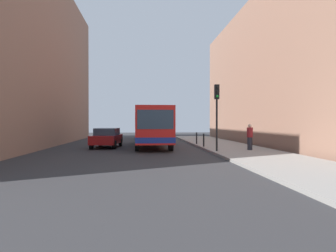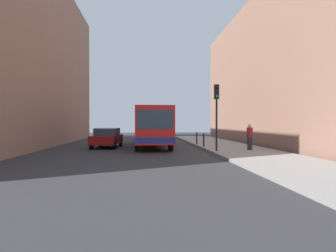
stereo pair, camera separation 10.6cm
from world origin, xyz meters
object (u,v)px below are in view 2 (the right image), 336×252
bus (151,125)px  pedestrian_near_signal (250,137)px  bollard_near (204,140)px  car_behind_bus (145,132)px  traffic_light (217,105)px  bollard_mid (197,138)px  car_beside_bus (107,137)px

bus → pedestrian_near_signal: bearing=138.0°
bollard_near → car_behind_bus: bearing=107.3°
bollard_near → bus: bearing=148.1°
traffic_light → bollard_mid: size_ratio=4.32×
car_beside_bus → traffic_light: 9.29m
traffic_light → car_beside_bus: bearing=144.1°
car_beside_bus → car_behind_bus: same height
bus → bollard_near: (3.78, -2.36, -1.10)m
car_beside_bus → traffic_light: traffic_light is taller
bus → pedestrian_near_signal: (6.19, -5.36, -0.75)m
car_beside_bus → pedestrian_near_signal: (9.61, -4.70, 0.20)m
bollard_mid → pedestrian_near_signal: pedestrian_near_signal is taller
bus → car_beside_bus: size_ratio=2.45×
bollard_mid → car_behind_bus: bearing=111.8°
traffic_light → bollard_near: (-0.10, 3.58, -2.38)m
pedestrian_near_signal → bollard_mid: bearing=-61.4°
car_beside_bus → bollard_near: 7.40m
bus → car_beside_bus: (-3.42, -0.65, -0.94)m
bollard_mid → pedestrian_near_signal: 6.47m
bollard_near → bollard_mid: (0.00, 3.00, 0.00)m
traffic_light → pedestrian_near_signal: 3.12m
bollard_mid → pedestrian_near_signal: (2.40, -6.00, 0.35)m
bollard_near → traffic_light: bearing=-88.4°
traffic_light → bus: bearing=123.2°
bollard_near → pedestrian_near_signal: (2.40, -3.00, 0.35)m
car_beside_bus → bollard_mid: bearing=-165.4°
bus → car_behind_bus: bus is taller
car_behind_bus → bollard_mid: size_ratio=4.69×
car_beside_bus → pedestrian_near_signal: size_ratio=2.72×
car_beside_bus → bollard_near: (7.20, -1.71, -0.16)m
bus → car_behind_bus: size_ratio=2.49×
car_behind_bus → bollard_near: 14.20m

